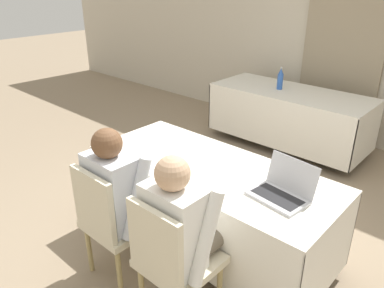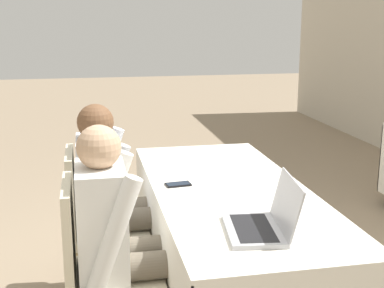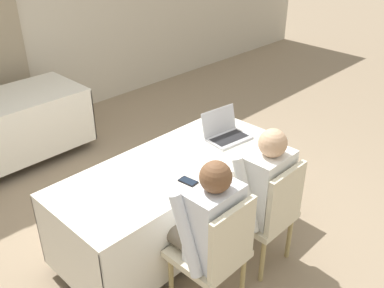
{
  "view_description": "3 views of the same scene",
  "coord_description": "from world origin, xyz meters",
  "px_view_note": "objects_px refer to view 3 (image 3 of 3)",
  "views": [
    {
      "loc": [
        1.55,
        -1.92,
        2.03
      ],
      "look_at": [
        0.0,
        -0.21,
        0.98
      ],
      "focal_mm": 35.0,
      "sensor_mm": 36.0,
      "label": 1
    },
    {
      "loc": [
        2.61,
        -0.73,
        1.62
      ],
      "look_at": [
        0.0,
        -0.21,
        0.98
      ],
      "focal_mm": 50.0,
      "sensor_mm": 36.0,
      "label": 2
    },
    {
      "loc": [
        -1.9,
        -2.06,
        2.44
      ],
      "look_at": [
        0.0,
        -0.21,
        0.98
      ],
      "focal_mm": 40.0,
      "sensor_mm": 36.0,
      "label": 3
    }
  ],
  "objects_px": {
    "laptop": "(226,133)",
    "chair_near_left": "(216,251)",
    "person_white_shirt": "(259,188)",
    "chair_near_right": "(269,211)",
    "cell_phone": "(188,181)",
    "person_checkered_shirt": "(205,225)"
  },
  "relations": [
    {
      "from": "person_checkered_shirt",
      "to": "person_white_shirt",
      "type": "distance_m",
      "value": 0.58
    },
    {
      "from": "laptop",
      "to": "person_white_shirt",
      "type": "distance_m",
      "value": 0.68
    },
    {
      "from": "person_checkered_shirt",
      "to": "cell_phone",
      "type": "bearing_deg",
      "value": -119.18
    },
    {
      "from": "person_checkered_shirt",
      "to": "chair_near_left",
      "type": "bearing_deg",
      "value": 90.0
    },
    {
      "from": "person_white_shirt",
      "to": "chair_near_left",
      "type": "bearing_deg",
      "value": 10.02
    },
    {
      "from": "person_white_shirt",
      "to": "laptop",
      "type": "bearing_deg",
      "value": -118.0
    },
    {
      "from": "chair_near_right",
      "to": "person_white_shirt",
      "type": "xyz_separation_m",
      "value": [
        0.0,
        0.1,
        0.16
      ]
    },
    {
      "from": "chair_near_right",
      "to": "person_white_shirt",
      "type": "distance_m",
      "value": 0.19
    },
    {
      "from": "chair_near_left",
      "to": "person_white_shirt",
      "type": "bearing_deg",
      "value": -169.98
    },
    {
      "from": "laptop",
      "to": "person_white_shirt",
      "type": "bearing_deg",
      "value": -110.57
    },
    {
      "from": "chair_near_left",
      "to": "chair_near_right",
      "type": "xyz_separation_m",
      "value": [
        0.58,
        0.0,
        0.0
      ]
    },
    {
      "from": "laptop",
      "to": "chair_near_left",
      "type": "height_order",
      "value": "laptop"
    },
    {
      "from": "laptop",
      "to": "chair_near_right",
      "type": "relative_size",
      "value": 0.44
    },
    {
      "from": "person_white_shirt",
      "to": "chair_near_right",
      "type": "bearing_deg",
      "value": 90.0
    },
    {
      "from": "chair_near_left",
      "to": "person_white_shirt",
      "type": "distance_m",
      "value": 0.61
    },
    {
      "from": "laptop",
      "to": "cell_phone",
      "type": "distance_m",
      "value": 0.74
    },
    {
      "from": "chair_near_left",
      "to": "person_checkered_shirt",
      "type": "xyz_separation_m",
      "value": [
        0.0,
        0.1,
        0.16
      ]
    },
    {
      "from": "cell_phone",
      "to": "person_checkered_shirt",
      "type": "height_order",
      "value": "person_checkered_shirt"
    },
    {
      "from": "laptop",
      "to": "chair_near_left",
      "type": "xyz_separation_m",
      "value": [
        -0.89,
        -0.69,
        -0.28
      ]
    },
    {
      "from": "person_white_shirt",
      "to": "person_checkered_shirt",
      "type": "bearing_deg",
      "value": 0.0
    },
    {
      "from": "cell_phone",
      "to": "person_white_shirt",
      "type": "distance_m",
      "value": 0.53
    },
    {
      "from": "laptop",
      "to": "person_white_shirt",
      "type": "height_order",
      "value": "person_white_shirt"
    }
  ]
}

